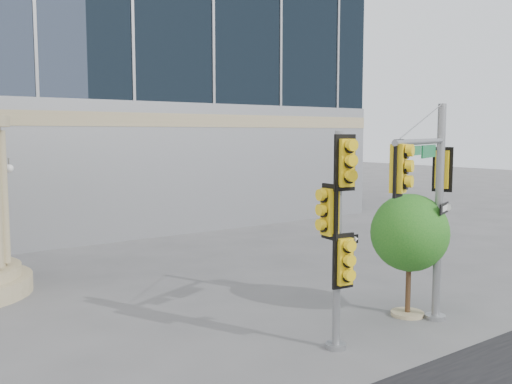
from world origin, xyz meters
TOP-DOWN VIEW (x-y plane):
  - ground at (0.00, 0.00)m, footprint 120.00×120.00m
  - main_signal_pole at (2.56, -0.78)m, footprint 3.90×1.94m
  - secondary_signal_pole at (-0.00, -0.45)m, footprint 0.81×0.67m
  - street_tree at (3.15, 0.20)m, footprint 2.00×1.95m

SIDE VIEW (x-z plane):
  - ground at x=0.00m, z-range 0.00..0.00m
  - street_tree at x=3.15m, z-range 0.49..3.61m
  - secondary_signal_pole at x=0.00m, z-range 0.41..5.08m
  - main_signal_pole at x=2.56m, z-range 0.64..5.97m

